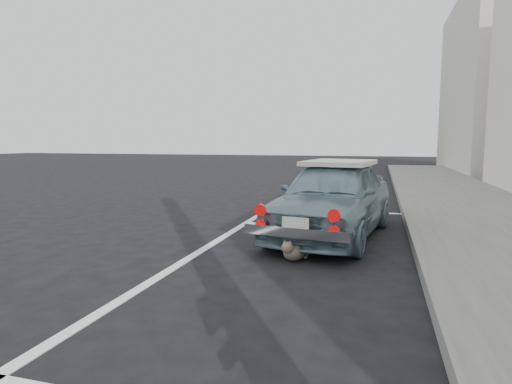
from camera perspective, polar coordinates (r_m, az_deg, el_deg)
ground at (r=3.13m, az=-12.33°, el=-21.15°), size 80.00×80.00×0.00m
building_far at (r=23.11m, az=29.25°, el=12.30°), size 3.50×10.00×8.00m
pline_front at (r=9.07m, az=10.57°, el=-2.51°), size 3.00×0.12×0.01m
pline_side at (r=6.04m, az=-6.27°, el=-7.14°), size 0.12×7.00×0.01m
retro_coupe at (r=6.67m, az=10.25°, el=-0.70°), size 1.90×3.63×1.18m
cat at (r=5.29m, az=5.12°, el=-7.71°), size 0.37×0.50×0.29m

